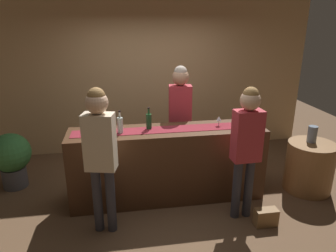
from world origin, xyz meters
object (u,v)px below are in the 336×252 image
object	(u,v)px
customer_browsing	(100,146)
handbag	(266,217)
customer_sipping	(247,140)
wine_bottle_clear	(120,125)
potted_plant_tall	(11,157)
wine_bottle_green	(149,121)
wine_glass_near_customer	(239,121)
round_side_table	(309,167)
vase_on_side_table	(312,134)
bartender	(180,110)
wine_glass_mid_counter	(219,119)

from	to	relation	value
customer_browsing	handbag	distance (m)	2.21
customer_sipping	wine_bottle_clear	bearing A→B (deg)	156.66
handbag	wine_bottle_clear	bearing A→B (deg)	154.77
customer_browsing	customer_sipping	bearing A→B (deg)	13.41
potted_plant_tall	handbag	xyz separation A→B (m)	(3.35, -1.51, -0.38)
wine_bottle_green	wine_glass_near_customer	bearing A→B (deg)	-8.07
wine_glass_near_customer	customer_browsing	bearing A→B (deg)	-164.35
round_side_table	customer_browsing	bearing A→B (deg)	-170.66
wine_glass_near_customer	round_side_table	xyz separation A→B (m)	(1.15, -0.02, -0.76)
wine_glass_near_customer	handbag	size ratio (longest dim) A/B	0.51
customer_browsing	round_side_table	size ratio (longest dim) A/B	2.38
wine_glass_near_customer	vase_on_side_table	xyz separation A→B (m)	(1.16, 0.04, -0.27)
wine_bottle_green	wine_glass_near_customer	distance (m)	1.21
wine_glass_near_customer	customer_browsing	world-z (taller)	customer_browsing
round_side_table	handbag	bearing A→B (deg)	-144.39
wine_glass_near_customer	customer_browsing	xyz separation A→B (m)	(-1.81, -0.51, -0.03)
handbag	bartender	bearing A→B (deg)	119.59
customer_sipping	customer_browsing	bearing A→B (deg)	177.94
customer_browsing	wine_glass_mid_counter	bearing A→B (deg)	35.49
wine_bottle_clear	round_side_table	size ratio (longest dim) A/B	0.41
round_side_table	handbag	world-z (taller)	round_side_table
customer_sipping	handbag	world-z (taller)	customer_sipping
wine_bottle_green	wine_bottle_clear	distance (m)	0.40
bartender	vase_on_side_table	bearing A→B (deg)	167.03
round_side_table	wine_glass_mid_counter	bearing A→B (deg)	173.40
wine_bottle_green	wine_glass_mid_counter	size ratio (longest dim) A/B	2.10
wine_bottle_green	customer_sipping	world-z (taller)	customer_sipping
customer_browsing	potted_plant_tall	size ratio (longest dim) A/B	2.07
customer_sipping	customer_browsing	world-z (taller)	customer_browsing
customer_browsing	wine_bottle_green	bearing A→B (deg)	61.05
wine_bottle_green	bartender	world-z (taller)	bartender
customer_browsing	bartender	bearing A→B (deg)	59.54
wine_bottle_clear	vase_on_side_table	world-z (taller)	wine_bottle_clear
wine_glass_near_customer	customer_sipping	bearing A→B (deg)	-100.10
wine_bottle_green	round_side_table	xyz separation A→B (m)	(2.35, -0.19, -0.77)
wine_glass_near_customer	handbag	distance (m)	1.27
customer_sipping	wine_bottle_green	bearing A→B (deg)	146.53
vase_on_side_table	potted_plant_tall	world-z (taller)	vase_on_side_table
wine_bottle_green	round_side_table	size ratio (longest dim) A/B	0.41
handbag	wine_glass_mid_counter	bearing A→B (deg)	113.18
round_side_table	wine_glass_near_customer	bearing A→B (deg)	178.96
bartender	handbag	xyz separation A→B (m)	(0.81, -1.43, -1.02)
bartender	round_side_table	size ratio (longest dim) A/B	2.43
wine_glass_near_customer	bartender	distance (m)	0.96
round_side_table	wine_bottle_clear	bearing A→B (deg)	178.02
wine_glass_mid_counter	customer_sipping	distance (m)	0.66
wine_bottle_clear	handbag	xyz separation A→B (m)	(1.73, -0.81, -1.03)
vase_on_side_table	handbag	distance (m)	1.48
wine_bottle_clear	customer_sipping	bearing A→B (deg)	-21.13
customer_browsing	wine_glass_near_customer	bearing A→B (deg)	28.90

